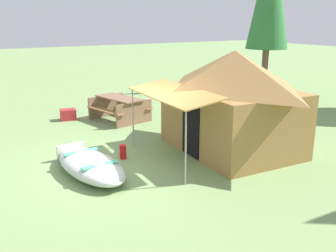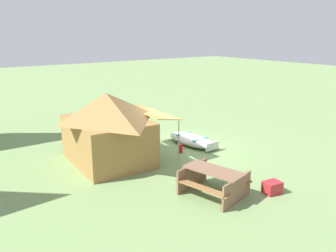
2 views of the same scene
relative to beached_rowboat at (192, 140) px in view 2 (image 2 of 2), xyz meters
The scene contains 6 objects.
ground_plane 0.82m from the beached_rowboat, 102.70° to the left, with size 80.00×80.00×0.00m, color #78985B.
beached_rowboat is the anchor object (origin of this frame).
canvas_cabin_tent 3.93m from the beached_rowboat, 85.09° to the left, with size 3.69×3.80×2.59m.
picnic_table 4.70m from the beached_rowboat, 147.64° to the left, with size 2.04×1.81×0.79m.
cooler_box 5.04m from the beached_rowboat, 168.35° to the left, with size 0.51×0.39×0.37m, color #B1262C.
fuel_can 1.14m from the beached_rowboat, 116.15° to the left, with size 0.17×0.17×0.36m, color red.
Camera 2 is at (-10.54, 8.33, 4.68)m, focal length 36.87 mm.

